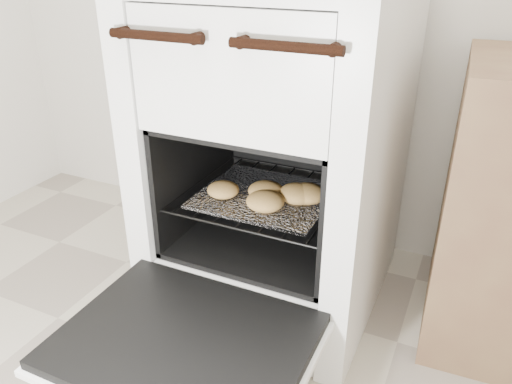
# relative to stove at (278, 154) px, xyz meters

# --- Properties ---
(stove) EXTENTS (0.66, 0.74, 1.01)m
(stove) POSITION_rel_stove_xyz_m (0.00, 0.00, 0.00)
(stove) COLOR white
(stove) RESTS_ON ground
(oven_door) EXTENTS (0.60, 0.46, 0.04)m
(oven_door) POSITION_rel_stove_xyz_m (-0.00, -0.56, -0.28)
(oven_door) COLOR black
(oven_door) RESTS_ON stove
(oven_rack) EXTENTS (0.48, 0.46, 0.01)m
(oven_rack) POSITION_rel_stove_xyz_m (-0.00, -0.07, -0.10)
(oven_rack) COLOR black
(oven_rack) RESTS_ON stove
(foil_sheet) EXTENTS (0.37, 0.33, 0.01)m
(foil_sheet) POSITION_rel_stove_xyz_m (-0.00, -0.10, -0.10)
(foil_sheet) COLOR white
(foil_sheet) RESTS_ON oven_rack
(baked_rolls) EXTENTS (0.35, 0.22, 0.05)m
(baked_rolls) POSITION_rel_stove_xyz_m (0.04, -0.13, -0.07)
(baked_rolls) COLOR tan
(baked_rolls) RESTS_ON foil_sheet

